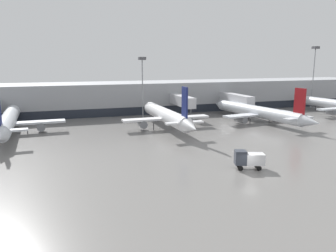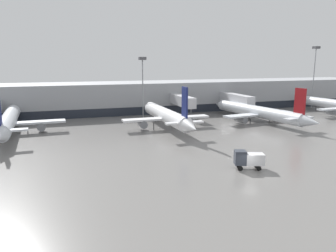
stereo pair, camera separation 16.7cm
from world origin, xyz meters
TOP-DOWN VIEW (x-y plane):
  - ground_plane at (0.00, 0.00)m, footprint 320.00×320.00m
  - terminal_building at (0.01, 61.80)m, footprint 160.00×31.74m
  - parked_jet_1 at (-35.43, 37.70)m, footprint 23.33×37.00m
  - parked_jet_2 at (-1.58, 33.10)m, footprint 20.53×33.80m
  - parked_jet_4 at (23.29, 33.66)m, footprint 20.41×36.76m
  - service_truck_0 at (0.90, 2.02)m, footprint 4.52×2.93m
  - traffic_cone_2 at (2.81, 38.97)m, footprint 0.45×0.45m
  - traffic_cone_3 at (31.78, 34.05)m, footprint 0.51×0.51m
  - apron_light_mast_0 at (-3.40, 48.49)m, footprint 1.80×1.80m
  - apron_light_mast_3 at (55.58, 51.58)m, footprint 1.80×1.80m

SIDE VIEW (x-z plane):
  - ground_plane at x=0.00m, z-range 0.00..0.00m
  - traffic_cone_2 at x=2.81m, z-range 0.00..0.70m
  - traffic_cone_3 at x=31.78m, z-range 0.00..0.75m
  - service_truck_0 at x=0.90m, z-range 0.18..2.93m
  - parked_jet_4 at x=23.29m, z-range -2.19..7.44m
  - parked_jet_1 at x=-35.43m, z-range -1.73..7.47m
  - parked_jet_2 at x=-1.58m, z-range -2.22..8.27m
  - terminal_building at x=0.01m, z-range 0.00..9.00m
  - apron_light_mast_0 at x=-3.40m, z-range 4.94..21.43m
  - apron_light_mast_3 at x=55.58m, z-range 5.62..25.76m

